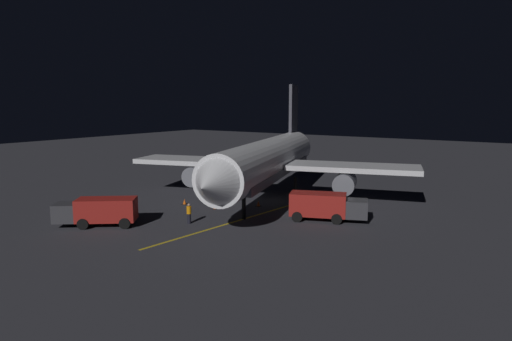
{
  "coord_description": "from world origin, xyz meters",
  "views": [
    {
      "loc": [
        -23.94,
        38.07,
        10.11
      ],
      "look_at": [
        0.0,
        2.0,
        3.5
      ],
      "focal_mm": 31.14,
      "sensor_mm": 36.0,
      "label": 1
    }
  ],
  "objects_px": {
    "traffic_cone_under_wing": "(258,204)",
    "ground_crew_worker": "(189,213)",
    "airliner": "(268,161)",
    "catering_truck": "(325,206)",
    "traffic_cone_near_right": "(185,202)",
    "traffic_cone_near_left": "(215,206)",
    "baggage_truck": "(99,212)"
  },
  "relations": [
    {
      "from": "traffic_cone_near_left",
      "to": "traffic_cone_under_wing",
      "type": "distance_m",
      "value": 4.33
    },
    {
      "from": "airliner",
      "to": "traffic_cone_under_wing",
      "type": "height_order",
      "value": "airliner"
    },
    {
      "from": "traffic_cone_near_left",
      "to": "traffic_cone_near_right",
      "type": "distance_m",
      "value": 3.81
    },
    {
      "from": "airliner",
      "to": "catering_truck",
      "type": "height_order",
      "value": "airliner"
    },
    {
      "from": "catering_truck",
      "to": "ground_crew_worker",
      "type": "relative_size",
      "value": 3.95
    },
    {
      "from": "ground_crew_worker",
      "to": "baggage_truck",
      "type": "bearing_deg",
      "value": 39.2
    },
    {
      "from": "baggage_truck",
      "to": "ground_crew_worker",
      "type": "bearing_deg",
      "value": -140.8
    },
    {
      "from": "catering_truck",
      "to": "traffic_cone_near_right",
      "type": "bearing_deg",
      "value": 8.29
    },
    {
      "from": "airliner",
      "to": "catering_truck",
      "type": "xyz_separation_m",
      "value": [
        -8.4,
        4.15,
        -2.94
      ]
    },
    {
      "from": "ground_crew_worker",
      "to": "traffic_cone_under_wing",
      "type": "height_order",
      "value": "ground_crew_worker"
    },
    {
      "from": "baggage_truck",
      "to": "traffic_cone_under_wing",
      "type": "relative_size",
      "value": 11.73
    },
    {
      "from": "airliner",
      "to": "catering_truck",
      "type": "bearing_deg",
      "value": 153.68
    },
    {
      "from": "ground_crew_worker",
      "to": "traffic_cone_near_right",
      "type": "xyz_separation_m",
      "value": [
        5.26,
        -5.14,
        -0.64
      ]
    },
    {
      "from": "traffic_cone_near_left",
      "to": "ground_crew_worker",
      "type": "bearing_deg",
      "value": 105.33
    },
    {
      "from": "traffic_cone_under_wing",
      "to": "baggage_truck",
      "type": "bearing_deg",
      "value": 61.74
    },
    {
      "from": "airliner",
      "to": "baggage_truck",
      "type": "relative_size",
      "value": 5.24
    },
    {
      "from": "ground_crew_worker",
      "to": "traffic_cone_under_wing",
      "type": "distance_m",
      "value": 8.7
    },
    {
      "from": "airliner",
      "to": "traffic_cone_near_left",
      "type": "xyz_separation_m",
      "value": [
        2.22,
        6.09,
        -3.94
      ]
    },
    {
      "from": "catering_truck",
      "to": "traffic_cone_near_left",
      "type": "height_order",
      "value": "catering_truck"
    },
    {
      "from": "catering_truck",
      "to": "traffic_cone_under_wing",
      "type": "distance_m",
      "value": 7.95
    },
    {
      "from": "ground_crew_worker",
      "to": "traffic_cone_under_wing",
      "type": "xyz_separation_m",
      "value": [
        -1.39,
        -8.56,
        -0.64
      ]
    },
    {
      "from": "traffic_cone_near_right",
      "to": "traffic_cone_near_left",
      "type": "bearing_deg",
      "value": -177.53
    },
    {
      "from": "traffic_cone_under_wing",
      "to": "ground_crew_worker",
      "type": "bearing_deg",
      "value": 80.76
    },
    {
      "from": "airliner",
      "to": "traffic_cone_under_wing",
      "type": "relative_size",
      "value": 61.41
    },
    {
      "from": "airliner",
      "to": "ground_crew_worker",
      "type": "relative_size",
      "value": 19.41
    },
    {
      "from": "traffic_cone_near_left",
      "to": "traffic_cone_under_wing",
      "type": "xyz_separation_m",
      "value": [
        -2.85,
        -3.26,
        0.0
      ]
    },
    {
      "from": "traffic_cone_near_left",
      "to": "baggage_truck",
      "type": "bearing_deg",
      "value": 66.83
    },
    {
      "from": "traffic_cone_near_right",
      "to": "traffic_cone_under_wing",
      "type": "bearing_deg",
      "value": -152.75
    },
    {
      "from": "airliner",
      "to": "catering_truck",
      "type": "distance_m",
      "value": 9.82
    },
    {
      "from": "catering_truck",
      "to": "traffic_cone_near_left",
      "type": "bearing_deg",
      "value": 10.34
    },
    {
      "from": "catering_truck",
      "to": "traffic_cone_near_right",
      "type": "xyz_separation_m",
      "value": [
        14.42,
        2.1,
        -1.0
      ]
    },
    {
      "from": "airliner",
      "to": "ground_crew_worker",
      "type": "distance_m",
      "value": 11.88
    }
  ]
}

